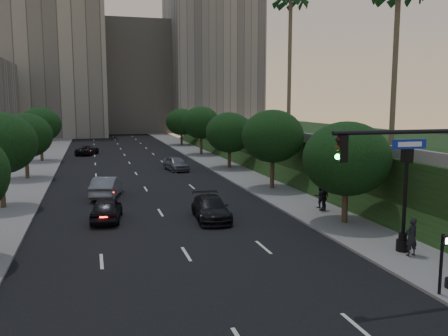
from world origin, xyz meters
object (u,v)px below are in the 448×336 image
object	(u,v)px
sedan_mid_left	(107,187)
sedan_far_left	(87,150)
pedestrian_b	(320,196)
street_lamp	(405,201)
sedan_near_left	(106,209)
sedan_near_right	(211,208)
pedestrian_a	(411,237)
pedestrian_c	(324,197)
sedan_far_right	(176,163)
traffic_signal_mast	(434,201)

from	to	relation	value
sedan_mid_left	sedan_far_left	world-z (taller)	sedan_mid_left
pedestrian_b	street_lamp	bearing A→B (deg)	85.29
sedan_near_left	sedan_near_right	world-z (taller)	sedan_near_left
sedan_mid_left	pedestrian_a	distance (m)	23.14
sedan_near_left	sedan_mid_left	distance (m)	7.61
sedan_far_left	pedestrian_c	world-z (taller)	pedestrian_c
pedestrian_a	sedan_near_right	bearing A→B (deg)	-62.15
sedan_near_right	sedan_far_right	size ratio (longest dim) A/B	1.10
sedan_mid_left	sedan_far_left	size ratio (longest dim) A/B	1.05
sedan_mid_left	street_lamp	bearing A→B (deg)	139.27
sedan_near_left	sedan_near_right	distance (m)	6.51
sedan_near_right	pedestrian_a	xyz separation A→B (m)	(7.31, -9.79, 0.34)
sedan_near_left	pedestrian_a	world-z (taller)	pedestrian_a
sedan_near_left	sedan_far_left	distance (m)	38.70
sedan_mid_left	pedestrian_c	xyz separation A→B (m)	(13.78, -9.31, 0.23)
sedan_mid_left	sedan_far_right	world-z (taller)	sedan_mid_left
pedestrian_c	sedan_far_right	bearing A→B (deg)	-106.75
sedan_near_left	pedestrian_b	bearing A→B (deg)	-175.52
traffic_signal_mast	sedan_near_right	size ratio (longest dim) A/B	1.40
sedan_far_right	pedestrian_c	xyz separation A→B (m)	(6.14, -22.12, 0.28)
traffic_signal_mast	sedan_near_right	world-z (taller)	traffic_signal_mast
sedan_near_right	sedan_far_right	distance (m)	21.94
sedan_near_left	sedan_far_right	size ratio (longest dim) A/B	0.96
street_lamp	sedan_near_right	world-z (taller)	street_lamp
traffic_signal_mast	pedestrian_a	bearing A→B (deg)	61.70
sedan_near_right	sedan_far_right	xyz separation A→B (m)	(1.55, 21.88, 0.05)
sedan_mid_left	sedan_far_right	distance (m)	14.91
sedan_far_right	traffic_signal_mast	bearing A→B (deg)	-93.44
pedestrian_b	traffic_signal_mast	bearing A→B (deg)	77.98
pedestrian_a	pedestrian_b	bearing A→B (deg)	-102.05
street_lamp	pedestrian_a	xyz separation A→B (m)	(-0.05, -0.71, -1.57)
traffic_signal_mast	sedan_far_right	bearing A→B (deg)	95.98
sedan_far_left	sedan_near_right	world-z (taller)	sedan_near_right
sedan_mid_left	sedan_near_right	world-z (taller)	sedan_mid_left
street_lamp	sedan_near_right	size ratio (longest dim) A/B	1.13
sedan_far_right	street_lamp	bearing A→B (deg)	-88.78
street_lamp	sedan_far_left	distance (m)	51.55
traffic_signal_mast	pedestrian_a	size ratio (longest dim) A/B	3.84
pedestrian_b	sedan_near_left	bearing A→B (deg)	-4.60
traffic_signal_mast	street_lamp	world-z (taller)	traffic_signal_mast
pedestrian_b	pedestrian_c	distance (m)	0.99
sedan_mid_left	pedestrian_a	xyz separation A→B (m)	(13.40, -18.87, 0.24)
sedan_near_left	pedestrian_b	xyz separation A→B (m)	(14.23, -0.74, 0.21)
traffic_signal_mast	pedestrian_b	world-z (taller)	traffic_signal_mast
street_lamp	sedan_far_right	size ratio (longest dim) A/B	1.23
pedestrian_a	pedestrian_c	bearing A→B (deg)	-101.18
sedan_near_left	traffic_signal_mast	bearing A→B (deg)	135.06
traffic_signal_mast	sedan_mid_left	world-z (taller)	traffic_signal_mast
sedan_far_right	pedestrian_b	xyz separation A→B (m)	(6.34, -21.15, 0.18)
sedan_near_right	street_lamp	bearing A→B (deg)	-46.97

